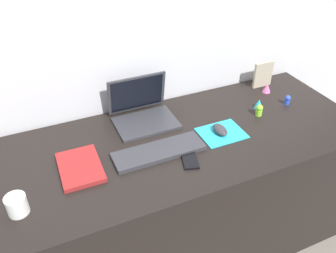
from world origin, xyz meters
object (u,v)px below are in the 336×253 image
Objects in this scene: toy_figurine_blue at (288,100)px; toy_figurine_pink at (267,88)px; notebook_pad at (80,167)px; picture_frame at (263,75)px; coffee_mug at (17,205)px; cell_phone at (190,159)px; toy_figurine_cyan at (259,104)px; laptop at (142,110)px; mouse at (220,130)px; toy_figurine_lime at (259,110)px; keyboard at (159,151)px.

toy_figurine_blue is 0.16m from toy_figurine_pink.
notebook_pad is 1.16m from picture_frame.
toy_figurine_pink is (1.36, 0.36, -0.01)m from coffee_mug.
cell_phone is 2.45× the size of toy_figurine_blue.
toy_figurine_pink is at bearing 12.12° from notebook_pad.
toy_figurine_cyan is at bearing -139.55° from toy_figurine_pink.
picture_frame is 2.83× the size of toy_figurine_pink.
laptop reaches higher than notebook_pad.
cell_phone is at bearing 0.70° from coffee_mug.
mouse is 1.81× the size of toy_figurine_pink.
toy_figurine_cyan is at bearing -129.68° from picture_frame.
toy_figurine_cyan reaches higher than cell_phone.
toy_figurine_cyan reaches higher than notebook_pad.
toy_figurine_blue is (0.20, 0.03, -0.00)m from toy_figurine_lime.
toy_figurine_cyan is 0.17m from toy_figurine_blue.
picture_frame is (0.76, 0.04, 0.02)m from laptop.
laptop is 2.34× the size of cell_phone.
toy_figurine_blue is at bearing -83.05° from toy_figurine_pink.
notebook_pad is at bearing -168.80° from toy_figurine_pink.
picture_frame is at bearing 15.25° from notebook_pad.
toy_figurine_lime is (0.26, 0.06, 0.01)m from mouse.
cell_phone is at bearing -148.34° from picture_frame.
toy_figurine_lime reaches higher than mouse.
laptop reaches higher than toy_figurine_blue.
laptop is at bearing 137.80° from mouse.
coffee_mug reaches higher than toy_figurine_blue.
picture_frame reaches higher than toy_figurine_pink.
laptop is at bearing -177.05° from picture_frame.
notebook_pad is 1.60× the size of picture_frame.
toy_figurine_lime is 1.16× the size of toy_figurine_pink.
toy_figurine_blue is at bearing 32.70° from cell_phone.
coffee_mug is 1.46× the size of toy_figurine_blue.
toy_figurine_cyan is 0.95× the size of toy_figurine_blue.
toy_figurine_blue is at bearing 4.26° from notebook_pad.
mouse is (0.32, 0.02, 0.01)m from keyboard.
keyboard is 0.60m from coffee_mug.
cell_phone is at bearing -163.85° from toy_figurine_blue.
mouse is 1.26× the size of coffee_mug.
toy_figurine_pink reaches higher than toy_figurine_cyan.
toy_figurine_cyan is 0.93× the size of toy_figurine_pink.
cell_phone is 0.85× the size of picture_frame.
keyboard is at bearing -172.75° from toy_figurine_lime.
picture_frame is at bearing 22.48° from keyboard.
toy_figurine_cyan is (0.04, 0.06, -0.01)m from toy_figurine_lime.
toy_figurine_pink is at bearing 14.84° from coffee_mug.
coffee_mug is (-0.70, -0.01, 0.03)m from cell_phone.
toy_figurine_lime is (1.18, 0.18, -0.01)m from coffee_mug.
toy_figurine_blue reaches higher than mouse.
coffee_mug reaches higher than keyboard.
toy_figurine_lime is at bearing -20.78° from laptop.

